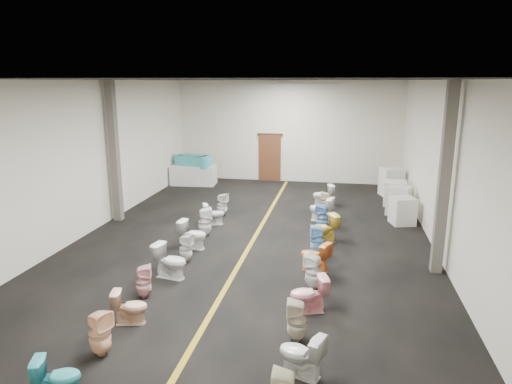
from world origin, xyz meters
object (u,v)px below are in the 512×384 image
appliance_crate_b (399,200)px  toilet_left_1 (100,333)px  toilet_right_7 (323,229)px  toilet_right_9 (321,209)px  toilet_left_6 (193,234)px  appliance_crate_d (391,182)px  toilet_right_3 (309,294)px  toilet_right_8 (322,218)px  appliance_crate_c (395,193)px  toilet_left_0 (58,377)px  toilet_right_2 (297,321)px  toilet_right_6 (317,241)px  toilet_left_8 (214,214)px  toilet_right_1 (301,355)px  toilet_left_7 (205,222)px  display_table (194,175)px  bathtub (193,161)px  toilet_left_2 (130,307)px  toilet_left_3 (143,282)px  appliance_crate_a (403,211)px  toilet_right_11 (323,195)px  toilet_left_4 (170,261)px  toilet_right_5 (315,256)px  toilet_right_4 (313,272)px  toilet_left_5 (186,248)px  toilet_right_10 (326,202)px

appliance_crate_b → toilet_left_1: size_ratio=1.21×
toilet_right_7 → toilet_right_9: toilet_right_7 is taller
toilet_left_6 → appliance_crate_d: bearing=-33.2°
toilet_right_3 → toilet_right_8: 5.18m
appliance_crate_c → toilet_left_1: size_ratio=1.10×
toilet_left_0 → toilet_right_9: size_ratio=0.81×
toilet_right_2 → toilet_right_6: size_ratio=0.94×
toilet_left_0 → toilet_left_8: bearing=-18.2°
toilet_right_1 → toilet_right_9: size_ratio=0.91×
toilet_left_7 → toilet_right_3: toilet_left_7 is taller
display_table → toilet_left_1: size_ratio=2.37×
appliance_crate_c → toilet_left_0: (-5.87, -11.86, -0.12)m
bathtub → toilet_left_2: (2.59, -11.65, -0.74)m
toilet_left_3 → toilet_right_7: toilet_right_7 is taller
appliance_crate_a → toilet_right_6: 4.11m
appliance_crate_d → toilet_right_11: 3.25m
bathtub → toilet_left_3: size_ratio=2.50×
toilet_right_11 → toilet_left_2: bearing=-38.2°
toilet_right_1 → toilet_right_8: toilet_right_8 is taller
appliance_crate_c → toilet_left_4: bearing=-127.3°
toilet_left_1 → toilet_right_11: 10.76m
appliance_crate_a → toilet_right_2: size_ratio=1.13×
appliance_crate_c → toilet_right_6: bearing=-114.3°
toilet_left_8 → toilet_right_5: toilet_right_5 is taller
toilet_left_8 → toilet_right_8: toilet_right_8 is taller
toilet_left_2 → toilet_right_9: bearing=-37.3°
toilet_right_2 → toilet_right_4: toilet_right_4 is taller
bathtub → toilet_left_8: bathtub is taller
toilet_left_2 → toilet_right_11: (3.20, 9.20, 0.05)m
toilet_left_1 → toilet_right_2: size_ratio=1.05×
toilet_left_3 → toilet_right_8: (3.50, 5.20, 0.05)m
toilet_left_0 → toilet_left_1: size_ratio=0.81×
appliance_crate_d → toilet_right_11: (-2.60, -1.95, -0.17)m
toilet_right_5 → toilet_right_7: 2.06m
bathtub → toilet_left_5: 8.99m
toilet_right_7 → bathtub: bearing=-161.7°
toilet_left_5 → toilet_right_6: 3.41m
appliance_crate_c → toilet_right_7: bearing=-117.8°
toilet_left_8 → toilet_right_7: (3.51, -1.05, 0.06)m
bathtub → toilet_right_8: size_ratio=2.21×
toilet_right_4 → toilet_right_6: (-0.02, 2.00, 0.01)m
toilet_right_1 → toilet_right_10: (0.02, 9.24, -0.00)m
toilet_left_3 → toilet_left_5: toilet_left_5 is taller
appliance_crate_d → toilet_right_5: 8.45m
toilet_left_5 → toilet_left_7: 2.01m
toilet_left_3 → toilet_right_3: 3.47m
toilet_left_0 → toilet_left_8: 8.34m
bathtub → toilet_left_5: (2.62, -8.57, -0.71)m
appliance_crate_c → toilet_right_6: size_ratio=1.09×
toilet_left_2 → display_table: bearing=-0.6°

